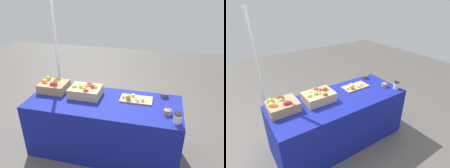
% 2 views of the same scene
% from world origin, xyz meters
% --- Properties ---
extents(ground_plane, '(10.00, 10.00, 0.00)m').
position_xyz_m(ground_plane, '(0.00, 0.00, 0.00)').
color(ground_plane, '#56514C').
extents(table, '(1.90, 0.76, 0.74)m').
position_xyz_m(table, '(0.00, 0.00, 0.37)').
color(table, navy).
rests_on(table, ground_plane).
extents(apple_crate_left, '(0.36, 0.30, 0.17)m').
position_xyz_m(apple_crate_left, '(-0.74, 0.13, 0.81)').
color(apple_crate_left, tan).
rests_on(apple_crate_left, table).
extents(apple_crate_middle, '(0.40, 0.29, 0.17)m').
position_xyz_m(apple_crate_middle, '(-0.26, 0.09, 0.81)').
color(apple_crate_middle, tan).
rests_on(apple_crate_middle, table).
extents(cutting_board_front, '(0.40, 0.21, 0.09)m').
position_xyz_m(cutting_board_front, '(0.37, 0.12, 0.76)').
color(cutting_board_front, tan).
rests_on(cutting_board_front, table).
extents(sample_bowl_near, '(0.10, 0.10, 0.11)m').
position_xyz_m(sample_bowl_near, '(0.73, 0.29, 0.77)').
color(sample_bowl_near, '#4C4C51').
rests_on(sample_bowl_near, table).
extents(sample_bowl_mid, '(0.10, 0.09, 0.11)m').
position_xyz_m(sample_bowl_mid, '(0.77, -0.11, 0.77)').
color(sample_bowl_mid, gray).
rests_on(sample_bowl_mid, table).
extents(coffee_cup, '(0.08, 0.08, 0.11)m').
position_xyz_m(coffee_cup, '(0.87, -0.25, 0.80)').
color(coffee_cup, silver).
rests_on(coffee_cup, table).
extents(tent_pole, '(0.04, 0.04, 1.91)m').
position_xyz_m(tent_pole, '(-0.87, 0.56, 0.95)').
color(tent_pole, white).
rests_on(tent_pole, ground_plane).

